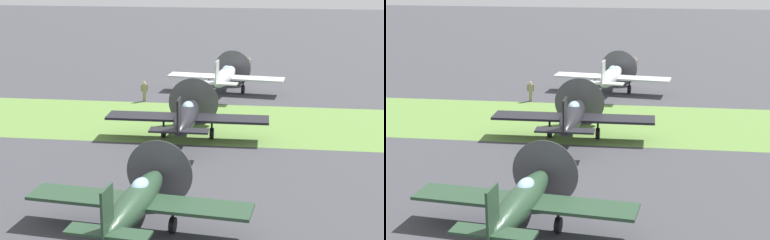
# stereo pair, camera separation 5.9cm
# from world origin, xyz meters

# --- Properties ---
(ground_plane) EXTENTS (160.00, 160.00, 0.00)m
(ground_plane) POSITION_xyz_m (0.00, 0.00, 0.00)
(ground_plane) COLOR #38383D
(grass_verge) EXTENTS (120.00, 11.00, 0.01)m
(grass_verge) POSITION_xyz_m (0.00, -10.01, 0.00)
(grass_verge) COLOR #567A38
(grass_verge) RESTS_ON ground
(airplane_lead) EXTENTS (10.58, 8.39, 3.75)m
(airplane_lead) POSITION_xyz_m (2.23, -0.28, 1.57)
(airplane_lead) COLOR #B2B7BC
(airplane_lead) RESTS_ON ground
(airplane_wingman) EXTENTS (11.05, 8.80, 3.97)m
(airplane_wingman) POSITION_xyz_m (0.70, -14.43, 1.66)
(airplane_wingman) COLOR black
(airplane_wingman) RESTS_ON ground
(airplane_trail) EXTENTS (10.64, 8.44, 3.77)m
(airplane_trail) POSITION_xyz_m (0.34, -28.66, 1.58)
(airplane_trail) COLOR #233D28
(airplane_trail) RESTS_ON ground
(ground_crew_chief) EXTENTS (0.61, 0.38, 1.73)m
(ground_crew_chief) POSITION_xyz_m (-4.35, -4.12, 0.91)
(ground_crew_chief) COLOR #847A5B
(ground_crew_chief) RESTS_ON ground
(ground_crew_mechanic) EXTENTS (0.53, 0.41, 1.73)m
(ground_crew_mechanic) POSITION_xyz_m (4.01, 8.73, 0.91)
(ground_crew_mechanic) COLOR #9E998E
(ground_crew_mechanic) RESTS_ON ground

